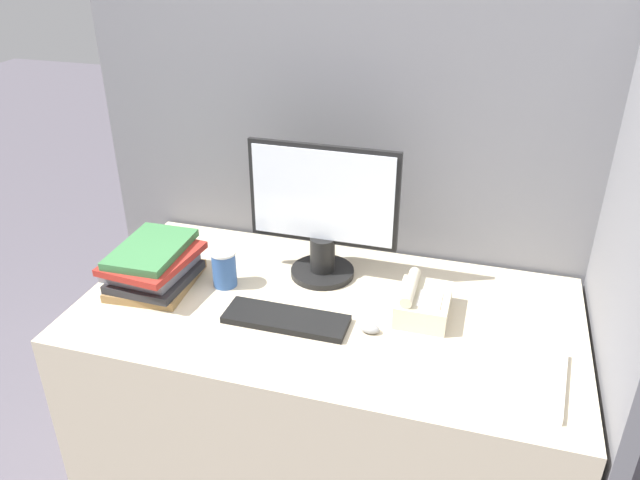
{
  "coord_description": "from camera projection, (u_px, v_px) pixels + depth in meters",
  "views": [
    {
      "loc": [
        0.42,
        -1.13,
        1.81
      ],
      "look_at": [
        -0.03,
        0.44,
        0.94
      ],
      "focal_mm": 35.0,
      "sensor_mm": 36.0,
      "label": 1
    }
  ],
  "objects": [
    {
      "name": "cubicle_panel_rear",
      "position": [
        360.0,
        212.0,
        2.21
      ],
      "size": [
        1.91,
        0.04,
        1.71
      ],
      "color": "slate",
      "rests_on": "ground_plane"
    },
    {
      "name": "cubicle_panel_right",
      "position": [
        615.0,
        310.0,
        1.67
      ],
      "size": [
        0.04,
        0.85,
        1.71
      ],
      "color": "slate",
      "rests_on": "ground_plane"
    },
    {
      "name": "desk",
      "position": [
        326.0,
        398.0,
        2.07
      ],
      "size": [
        1.51,
        0.79,
        0.73
      ],
      "color": "beige",
      "rests_on": "ground_plane"
    },
    {
      "name": "monitor",
      "position": [
        323.0,
        217.0,
        1.98
      ],
      "size": [
        0.48,
        0.21,
        0.45
      ],
      "color": "black",
      "rests_on": "desk"
    },
    {
      "name": "keyboard",
      "position": [
        286.0,
        319.0,
        1.83
      ],
      "size": [
        0.37,
        0.12,
        0.02
      ],
      "color": "black",
      "rests_on": "desk"
    },
    {
      "name": "mouse",
      "position": [
        370.0,
        329.0,
        1.79
      ],
      "size": [
        0.06,
        0.04,
        0.03
      ],
      "color": "gray",
      "rests_on": "desk"
    },
    {
      "name": "coffee_cup",
      "position": [
        224.0,
        268.0,
        1.99
      ],
      "size": [
        0.08,
        0.08,
        0.12
      ],
      "color": "#335999",
      "rests_on": "desk"
    },
    {
      "name": "book_stack",
      "position": [
        153.0,
        266.0,
        1.99
      ],
      "size": [
        0.26,
        0.32,
        0.14
      ],
      "color": "olive",
      "rests_on": "desk"
    },
    {
      "name": "desk_telephone",
      "position": [
        422.0,
        303.0,
        1.85
      ],
      "size": [
        0.15,
        0.2,
        0.11
      ],
      "color": "beige",
      "rests_on": "desk"
    },
    {
      "name": "paper_pile",
      "position": [
        527.0,
        378.0,
        1.6
      ],
      "size": [
        0.21,
        0.29,
        0.02
      ],
      "color": "white",
      "rests_on": "desk"
    }
  ]
}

